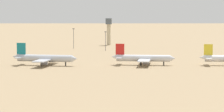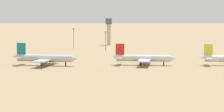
{
  "view_description": "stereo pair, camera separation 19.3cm",
  "coord_description": "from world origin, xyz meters",
  "px_view_note": "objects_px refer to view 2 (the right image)",
  "views": [
    {
      "loc": [
        22.38,
        -337.16,
        37.06
      ],
      "look_at": [
        10.14,
        -5.24,
        6.0
      ],
      "focal_mm": 93.19,
      "sensor_mm": 36.0,
      "label": 1
    },
    {
      "loc": [
        22.58,
        -337.15,
        37.06
      ],
      "look_at": [
        10.14,
        -5.24,
        6.0
      ],
      "focal_mm": 93.19,
      "sensor_mm": 36.0,
      "label": 2
    }
  ],
  "objects_px": {
    "light_pole_mid": "(74,37)",
    "light_pole_east": "(106,40)",
    "parked_jet_red_3": "(143,58)",
    "control_tower": "(109,29)",
    "parked_jet_teal_2": "(44,58)"
  },
  "relations": [
    {
      "from": "control_tower",
      "to": "parked_jet_teal_2",
      "type": "bearing_deg",
      "value": -100.75
    },
    {
      "from": "parked_jet_teal_2",
      "to": "parked_jet_red_3",
      "type": "relative_size",
      "value": 1.04
    },
    {
      "from": "parked_jet_teal_2",
      "to": "light_pole_mid",
      "type": "relative_size",
      "value": 2.48
    },
    {
      "from": "control_tower",
      "to": "light_pole_mid",
      "type": "bearing_deg",
      "value": -124.72
    },
    {
      "from": "light_pole_mid",
      "to": "light_pole_east",
      "type": "height_order",
      "value": "light_pole_mid"
    },
    {
      "from": "parked_jet_red_3",
      "to": "control_tower",
      "type": "bearing_deg",
      "value": 104.37
    },
    {
      "from": "light_pole_mid",
      "to": "light_pole_east",
      "type": "relative_size",
      "value": 1.09
    },
    {
      "from": "parked_jet_teal_2",
      "to": "parked_jet_red_3",
      "type": "distance_m",
      "value": 57.59
    },
    {
      "from": "parked_jet_teal_2",
      "to": "light_pole_mid",
      "type": "xyz_separation_m",
      "value": [
        4.43,
        124.02,
        4.9
      ]
    },
    {
      "from": "parked_jet_red_3",
      "to": "light_pole_east",
      "type": "relative_size",
      "value": 2.6
    },
    {
      "from": "parked_jet_teal_2",
      "to": "light_pole_east",
      "type": "xyz_separation_m",
      "value": [
        30.82,
        104.44,
        4.2
      ]
    },
    {
      "from": "control_tower",
      "to": "light_pole_east",
      "type": "xyz_separation_m",
      "value": [
        0.04,
        -57.59,
        -5.42
      ]
    },
    {
      "from": "parked_jet_red_3",
      "to": "light_pole_mid",
      "type": "relative_size",
      "value": 2.38
    },
    {
      "from": "parked_jet_red_3",
      "to": "light_pole_mid",
      "type": "distance_m",
      "value": 131.12
    },
    {
      "from": "parked_jet_teal_2",
      "to": "control_tower",
      "type": "distance_m",
      "value": 165.21
    }
  ]
}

